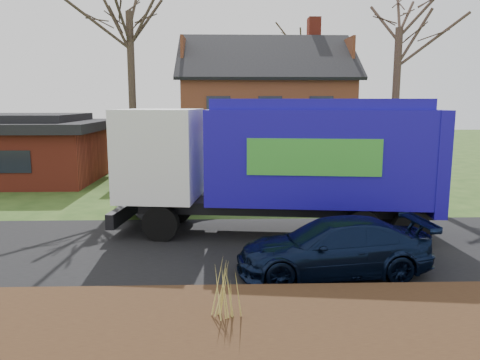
{
  "coord_description": "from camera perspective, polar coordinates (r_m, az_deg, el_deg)",
  "views": [
    {
      "loc": [
        -0.26,
        -13.55,
        4.36
      ],
      "look_at": [
        0.24,
        2.5,
        1.67
      ],
      "focal_mm": 35.0,
      "sensor_mm": 36.0,
      "label": 1
    }
  ],
  "objects": [
    {
      "name": "ground",
      "position": [
        14.24,
        -0.66,
        -8.34
      ],
      "size": [
        120.0,
        120.0,
        0.0
      ],
      "primitive_type": "plane",
      "color": "#284517",
      "rests_on": "ground"
    },
    {
      "name": "road",
      "position": [
        14.23,
        -0.66,
        -8.3
      ],
      "size": [
        80.0,
        7.0,
        0.02
      ],
      "primitive_type": "cube",
      "color": "black",
      "rests_on": "ground"
    },
    {
      "name": "mulch_verge",
      "position": [
        9.27,
        0.03,
        -17.53
      ],
      "size": [
        80.0,
        3.5,
        0.3
      ],
      "primitive_type": "cube",
      "color": "black",
      "rests_on": "ground"
    },
    {
      "name": "main_house",
      "position": [
        27.52,
        1.88,
        8.8
      ],
      "size": [
        12.95,
        8.95,
        9.26
      ],
      "color": "beige",
      "rests_on": "ground"
    },
    {
      "name": "ranch_house",
      "position": [
        29.14,
        -25.59,
        3.55
      ],
      "size": [
        9.8,
        8.2,
        3.7
      ],
      "color": "#993221",
      "rests_on": "ground"
    },
    {
      "name": "garbage_truck",
      "position": [
        15.32,
        5.16,
        2.74
      ],
      "size": [
        10.66,
        4.05,
        4.46
      ],
      "rotation": [
        0.0,
        0.0,
        -0.12
      ],
      "color": "black",
      "rests_on": "ground"
    },
    {
      "name": "silver_sedan",
      "position": [
        18.75,
        -8.1,
        -1.76
      ],
      "size": [
        4.68,
        3.03,
        1.46
      ],
      "primitive_type": "imported",
      "rotation": [
        0.0,
        0.0,
        1.94
      ],
      "color": "#B4B7BC",
      "rests_on": "ground"
    },
    {
      "name": "navy_wagon",
      "position": [
        12.24,
        11.26,
        -8.02
      ],
      "size": [
        5.08,
        2.43,
        1.43
      ],
      "primitive_type": "imported",
      "rotation": [
        0.0,
        0.0,
        -1.48
      ],
      "color": "black",
      "rests_on": "ground"
    },
    {
      "name": "tree_back",
      "position": [
        35.77,
        7.68,
        16.54
      ],
      "size": [
        3.33,
        3.33,
        10.55
      ],
      "color": "#403326",
      "rests_on": "ground"
    },
    {
      "name": "grass_clump_mid",
      "position": [
        9.1,
        -1.71,
        -13.3
      ],
      "size": [
        0.38,
        0.31,
        1.07
      ],
      "color": "tan",
      "rests_on": "mulch_verge"
    }
  ]
}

